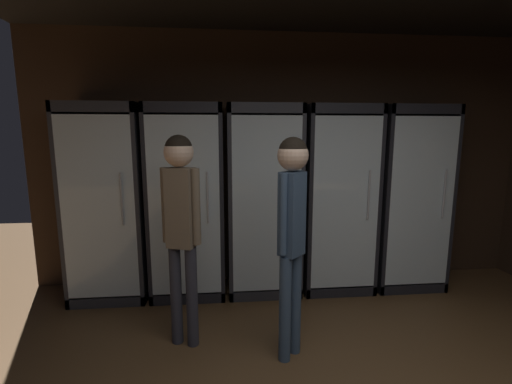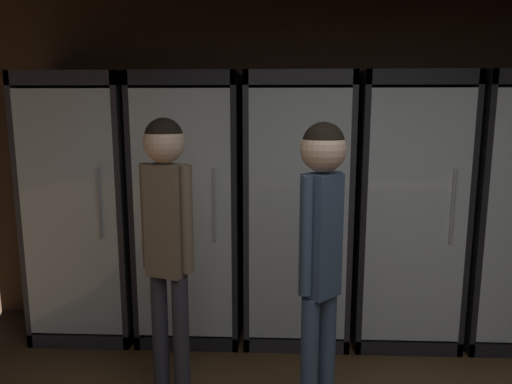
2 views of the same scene
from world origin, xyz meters
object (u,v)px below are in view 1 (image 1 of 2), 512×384
object	(u,v)px
cooler_far_left	(110,205)
cooler_far_right	(405,200)
cooler_left	(188,203)
shopper_far	(292,217)
cooler_right	(335,201)
shopper_near	(181,211)
cooler_center	(263,202)

from	to	relation	value
cooler_far_left	cooler_far_right	distance (m)	3.21
cooler_left	cooler_far_left	bearing A→B (deg)	-179.89
shopper_far	cooler_far_right	bearing A→B (deg)	38.76
cooler_left	cooler_right	bearing A→B (deg)	-0.04
cooler_far_right	shopper_near	world-z (taller)	cooler_far_right
cooler_left	shopper_near	distance (m)	1.01
cooler_right	cooler_far_left	bearing A→B (deg)	-179.99
cooler_left	cooler_center	world-z (taller)	same
cooler_far_left	shopper_far	world-z (taller)	cooler_far_left
cooler_left	cooler_far_right	world-z (taller)	same
cooler_far_right	shopper_near	bearing A→B (deg)	-157.15
cooler_center	cooler_right	bearing A→B (deg)	-0.06
cooler_far_right	shopper_far	xyz separation A→B (m)	(-1.54, -1.23, 0.13)
cooler_right	shopper_far	world-z (taller)	cooler_right
cooler_left	cooler_far_right	xyz separation A→B (m)	(2.41, -0.00, -0.01)
cooler_left	cooler_center	distance (m)	0.80
cooler_far_left	cooler_left	world-z (taller)	same
cooler_center	shopper_far	bearing A→B (deg)	-86.85
cooler_left	cooler_far_right	bearing A→B (deg)	-0.03
cooler_center	cooler_far_right	world-z (taller)	same
cooler_far_right	cooler_right	bearing A→B (deg)	180.00
cooler_center	shopper_near	bearing A→B (deg)	-127.18
cooler_right	shopper_near	distance (m)	1.85
cooler_far_left	cooler_center	size ratio (longest dim) A/B	1.00
cooler_right	shopper_near	world-z (taller)	cooler_right
cooler_left	cooler_far_right	distance (m)	2.41
cooler_far_left	shopper_far	distance (m)	2.08
cooler_left	shopper_far	distance (m)	1.52
cooler_center	cooler_far_right	xyz separation A→B (m)	(1.60, -0.00, -0.01)
cooler_far_right	shopper_near	xyz separation A→B (m)	(-2.36, -0.99, 0.14)
shopper_near	cooler_far_right	bearing A→B (deg)	22.85
cooler_center	cooler_far_left	bearing A→B (deg)	-179.95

